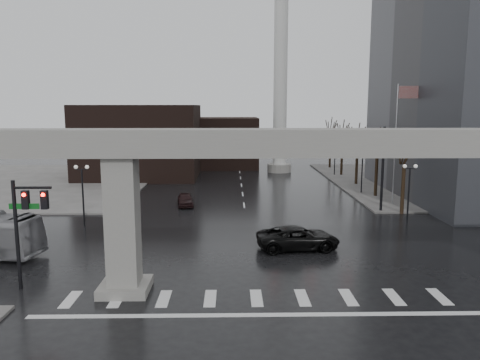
# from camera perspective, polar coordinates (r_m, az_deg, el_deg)

# --- Properties ---
(ground) EXTENTS (160.00, 160.00, 0.00)m
(ground) POSITION_cam_1_polar(r_m,az_deg,el_deg) (25.97, 1.89, -13.32)
(ground) COLOR black
(ground) RESTS_ON ground
(sidewalk_ne) EXTENTS (28.00, 36.00, 0.15)m
(sidewalk_ne) POSITION_cam_1_polar(r_m,az_deg,el_deg) (66.63, 23.10, -0.17)
(sidewalk_ne) COLOR slate
(sidewalk_ne) RESTS_ON ground
(sidewalk_nw) EXTENTS (28.00, 36.00, 0.15)m
(sidewalk_nw) POSITION_cam_1_polar(r_m,az_deg,el_deg) (65.61, -23.20, -0.30)
(sidewalk_nw) COLOR slate
(sidewalk_nw) RESTS_ON ground
(elevated_guideway) EXTENTS (48.00, 2.60, 8.70)m
(elevated_guideway) POSITION_cam_1_polar(r_m,az_deg,el_deg) (24.31, 4.96, 1.93)
(elevated_guideway) COLOR gray
(elevated_guideway) RESTS_ON ground
(building_far_left) EXTENTS (16.00, 14.00, 10.00)m
(building_far_left) POSITION_cam_1_polar(r_m,az_deg,el_deg) (67.38, -12.01, 4.67)
(building_far_left) COLOR black
(building_far_left) RESTS_ON ground
(building_far_mid) EXTENTS (10.00, 10.00, 8.00)m
(building_far_mid) POSITION_cam_1_polar(r_m,az_deg,el_deg) (76.22, -1.63, 4.59)
(building_far_mid) COLOR black
(building_far_mid) RESTS_ON ground
(smokestack) EXTENTS (3.60, 3.60, 30.00)m
(smokestack) POSITION_cam_1_polar(r_m,az_deg,el_deg) (70.46, 4.95, 11.81)
(smokestack) COLOR beige
(smokestack) RESTS_ON ground
(signal_mast_arm) EXTENTS (12.12, 0.43, 8.00)m
(signal_mast_arm) POSITION_cam_1_polar(r_m,az_deg,el_deg) (44.19, 12.39, 3.56)
(signal_mast_arm) COLOR black
(signal_mast_arm) RESTS_ON ground
(signal_left_pole) EXTENTS (2.30, 0.30, 6.00)m
(signal_left_pole) POSITION_cam_1_polar(r_m,az_deg,el_deg) (27.45, -24.66, -4.01)
(signal_left_pole) COLOR black
(signal_left_pole) RESTS_ON ground
(flagpole_assembly) EXTENTS (2.06, 0.12, 12.00)m
(flagpole_assembly) POSITION_cam_1_polar(r_m,az_deg,el_deg) (48.95, 18.81, 5.80)
(flagpole_assembly) COLOR silver
(flagpole_assembly) RESTS_ON ground
(lamp_right_0) EXTENTS (1.22, 0.32, 5.11)m
(lamp_right_0) POSITION_cam_1_polar(r_m,az_deg,el_deg) (41.27, 19.93, -0.44)
(lamp_right_0) COLOR black
(lamp_right_0) RESTS_ON ground
(lamp_right_1) EXTENTS (1.22, 0.32, 5.11)m
(lamp_right_1) POSITION_cam_1_polar(r_m,az_deg,el_deg) (54.43, 14.69, 1.97)
(lamp_right_1) COLOR black
(lamp_right_1) RESTS_ON ground
(lamp_right_2) EXTENTS (1.22, 0.32, 5.11)m
(lamp_right_2) POSITION_cam_1_polar(r_m,az_deg,el_deg) (67.93, 11.51, 3.43)
(lamp_right_2) COLOR black
(lamp_right_2) RESTS_ON ground
(lamp_left_0) EXTENTS (1.22, 0.32, 5.11)m
(lamp_left_0) POSITION_cam_1_polar(r_m,az_deg,el_deg) (40.41, -18.66, -0.57)
(lamp_left_0) COLOR black
(lamp_left_0) RESTS_ON ground
(lamp_left_1) EXTENTS (1.22, 0.32, 5.11)m
(lamp_left_1) POSITION_cam_1_polar(r_m,az_deg,el_deg) (53.78, -14.21, 1.91)
(lamp_left_1) COLOR black
(lamp_left_1) RESTS_ON ground
(lamp_left_2) EXTENTS (1.22, 0.32, 5.11)m
(lamp_left_2) POSITION_cam_1_polar(r_m,az_deg,el_deg) (67.41, -11.55, 3.39)
(lamp_left_2) COLOR black
(lamp_left_2) RESTS_ON ground
(tree_right_0) EXTENTS (1.09, 1.58, 7.50)m
(tree_right_0) POSITION_cam_1_polar(r_m,az_deg,el_deg) (45.44, 19.30, -0.46)
(tree_right_0) COLOR black
(tree_right_0) RESTS_ON ground
(tree_right_1) EXTENTS (1.09, 1.61, 7.67)m
(tree_right_1) POSITION_cam_1_polar(r_m,az_deg,el_deg) (52.92, 16.32, 1.03)
(tree_right_1) COLOR black
(tree_right_1) RESTS_ON ground
(tree_right_2) EXTENTS (1.10, 1.63, 7.85)m
(tree_right_2) POSITION_cam_1_polar(r_m,az_deg,el_deg) (60.53, 14.08, 2.15)
(tree_right_2) COLOR black
(tree_right_2) RESTS_ON ground
(tree_right_3) EXTENTS (1.11, 1.66, 8.02)m
(tree_right_3) POSITION_cam_1_polar(r_m,az_deg,el_deg) (68.23, 12.34, 3.01)
(tree_right_3) COLOR black
(tree_right_3) RESTS_ON ground
(tree_right_4) EXTENTS (1.12, 1.69, 8.19)m
(tree_right_4) POSITION_cam_1_polar(r_m,az_deg,el_deg) (75.99, 10.95, 3.70)
(tree_right_4) COLOR black
(tree_right_4) RESTS_ON ground
(pickup_truck) EXTENTS (5.97, 3.23, 1.59)m
(pickup_truck) POSITION_cam_1_polar(r_m,az_deg,el_deg) (32.97, 7.10, -7.02)
(pickup_truck) COLOR black
(pickup_truck) RESTS_ON ground
(far_car) EXTENTS (2.03, 3.91, 1.27)m
(far_car) POSITION_cam_1_polar(r_m,az_deg,el_deg) (46.93, -6.68, -2.39)
(far_car) COLOR black
(far_car) RESTS_ON ground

